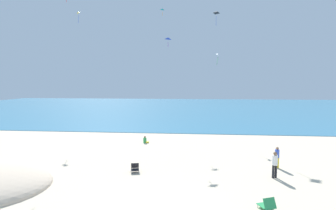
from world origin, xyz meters
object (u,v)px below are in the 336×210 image
at_px(kite_yellow, 78,13).
at_px(person_3, 275,163).
at_px(kite_teal, 162,9).
at_px(kite_white, 218,55).
at_px(person_1, 277,156).
at_px(kite_black, 216,12).
at_px(person_2, 145,140).
at_px(beach_chair_far_left, 135,168).
at_px(kite_blue, 168,38).
at_px(beach_chair_mid_beach, 267,204).

bearing_deg(kite_yellow, person_3, -38.76).
bearing_deg(kite_teal, kite_yellow, -178.75).
bearing_deg(kite_white, kite_teal, 153.15).
relative_size(person_1, kite_teal, 1.60).
bearing_deg(kite_teal, person_3, -60.98).
bearing_deg(kite_black, person_3, -79.20).
bearing_deg(person_1, person_2, 82.44).
height_order(kite_white, kite_black, kite_black).
relative_size(person_1, kite_black, 0.89).
relative_size(beach_chair_far_left, kite_blue, 0.76).
height_order(beach_chair_far_left, kite_teal, kite_teal).
distance_m(person_1, kite_blue, 13.60).
bearing_deg(kite_yellow, kite_black, -8.01).
xyz_separation_m(person_1, kite_yellow, (-19.84, 13.39, 13.54)).
bearing_deg(kite_yellow, person_1, -34.03).
bearing_deg(kite_yellow, kite_teal, 1.25).
bearing_deg(person_2, beach_chair_mid_beach, -53.93).
xyz_separation_m(person_2, kite_white, (7.19, 4.16, 8.56)).
height_order(beach_chair_far_left, person_1, person_1).
distance_m(beach_chair_far_left, kite_teal, 20.96).
bearing_deg(kite_white, beach_chair_far_left, -117.84).
bearing_deg(kite_yellow, kite_white, -10.04).
height_order(person_1, kite_teal, kite_teal).
height_order(beach_chair_far_left, kite_blue, kite_blue).
height_order(beach_chair_mid_beach, person_2, person_2).
height_order(person_1, kite_black, kite_black).
relative_size(beach_chair_far_left, kite_yellow, 0.48).
bearing_deg(beach_chair_mid_beach, beach_chair_far_left, 37.25).
height_order(beach_chair_mid_beach, kite_yellow, kite_yellow).
bearing_deg(beach_chair_far_left, kite_yellow, -157.61).
relative_size(person_2, kite_yellow, 0.45).
bearing_deg(beach_chair_mid_beach, person_3, -43.42).
bearing_deg(beach_chair_mid_beach, kite_black, -18.95).
distance_m(beach_chair_mid_beach, person_1, 6.43).
bearing_deg(kite_white, person_1, -73.64).
bearing_deg(person_2, person_3, -37.58).
bearing_deg(kite_black, kite_white, -74.43).
bearing_deg(kite_teal, beach_chair_mid_beach, -70.24).
bearing_deg(person_1, kite_white, 40.23).
height_order(beach_chair_far_left, beach_chair_mid_beach, beach_chair_mid_beach).
height_order(person_1, kite_blue, kite_blue).
distance_m(kite_white, kite_black, 4.62).
xyz_separation_m(beach_chair_mid_beach, person_3, (1.59, 4.04, 0.69)).
height_order(beach_chair_far_left, kite_yellow, kite_yellow).
bearing_deg(beach_chair_far_left, beach_chair_mid_beach, 47.12).
distance_m(person_1, kite_white, 13.47).
height_order(kite_black, kite_yellow, kite_yellow).
relative_size(beach_chair_mid_beach, kite_yellow, 0.59).
xyz_separation_m(person_2, kite_yellow, (-9.59, 7.13, 14.14)).
distance_m(person_1, person_3, 2.07).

